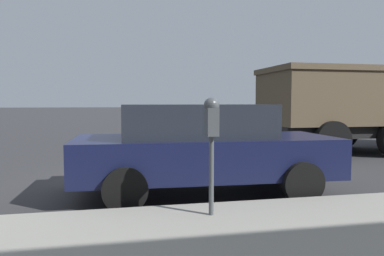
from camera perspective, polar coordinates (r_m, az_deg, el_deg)
The scene contains 3 objects.
ground_plane at distance 7.27m, azimuth -6.53°, elevation -8.26°, with size 220.00×220.00×0.00m, color #333335.
parking_meter at distance 4.50m, azimuth 2.99°, elevation 0.37°, with size 0.21×0.19×1.43m.
car_navy at distance 6.26m, azimuth 1.56°, elevation -2.89°, with size 2.10×4.33×1.50m.
Camera 1 is at (-7.07, 0.68, 1.53)m, focal length 35.00 mm.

